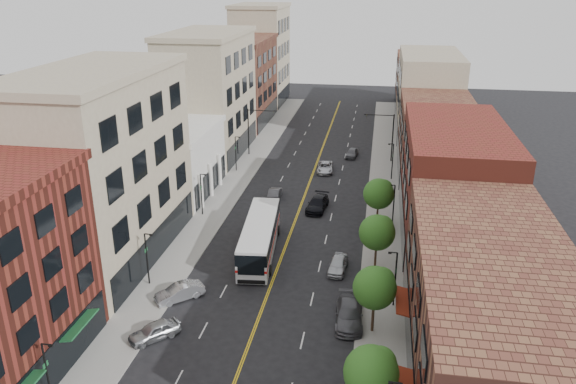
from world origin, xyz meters
The scene contains 35 objects.
ground centered at (0.00, 0.00, 0.00)m, with size 220.00×220.00×0.00m, color black.
sidewalk_left centered at (-10.00, 35.00, 0.07)m, with size 4.00×110.00×0.15m, color gray.
sidewalk_right centered at (10.00, 35.00, 0.07)m, with size 4.00×110.00×0.15m, color gray.
bldg_l_tanoffice centered at (-17.00, 13.00, 9.00)m, with size 10.00×22.00×18.00m, color gray.
bldg_l_white centered at (-17.00, 31.00, 4.00)m, with size 10.00×14.00×8.00m, color silver.
bldg_l_far_a centered at (-17.00, 48.00, 9.00)m, with size 10.00×20.00×18.00m, color gray.
bldg_l_far_b centered at (-17.00, 68.00, 7.50)m, with size 10.00×20.00×15.00m, color brown.
bldg_l_far_c centered at (-17.00, 86.00, 10.00)m, with size 10.00×16.00×20.00m, color gray.
bldg_r_near centered at (17.00, 0.00, 5.00)m, with size 10.00×26.00×10.00m, color brown.
bldg_r_mid centered at (17.00, 24.00, 6.00)m, with size 10.00×22.00×12.00m, color maroon.
bldg_r_far_a centered at (17.00, 45.00, 5.00)m, with size 10.00×20.00×10.00m, color brown.
bldg_r_far_b centered at (17.00, 66.00, 7.00)m, with size 10.00×22.00×14.00m, color gray.
bldg_r_far_c centered at (17.00, 86.00, 5.50)m, with size 10.00×18.00×11.00m, color brown.
tree_r_0 centered at (9.39, -5.93, 4.13)m, with size 3.40×3.40×5.59m.
tree_r_1 centered at (9.39, 4.07, 4.13)m, with size 3.40×3.40×5.59m.
tree_r_2 centered at (9.39, 14.07, 4.13)m, with size 3.40×3.40×5.59m.
tree_r_3 centered at (9.39, 24.07, 4.13)m, with size 3.40×3.40×5.59m.
lamp_l_0 centered at (-10.95, -8.00, 2.97)m, with size 0.81×0.55×5.05m.
lamp_l_1 centered at (-10.95, 8.00, 2.97)m, with size 0.81×0.55×5.05m.
lamp_l_2 centered at (-10.95, 24.00, 2.97)m, with size 0.81×0.55×5.05m.
lamp_l_3 centered at (-10.95, 40.00, 2.97)m, with size 0.81×0.55×5.05m.
lamp_r_1 centered at (10.95, 8.00, 2.97)m, with size 0.81×0.55×5.05m.
lamp_r_2 centered at (10.95, 24.00, 2.97)m, with size 0.81×0.55×5.05m.
lamp_r_3 centered at (10.95, 40.00, 2.97)m, with size 0.81×0.55×5.05m.
signal_mast_left centered at (-10.27, 48.00, 4.65)m, with size 4.49×0.18×7.20m.
signal_mast_right centered at (10.27, 48.00, 4.65)m, with size 4.49×0.18×7.20m.
city_bus centered at (-2.32, 15.75, 1.99)m, with size 4.12×13.49×3.42m.
car_angle_a centered at (-7.40, 0.37, 0.69)m, with size 1.63×4.05×1.38m, color #9DA0A4.
car_angle_b centered at (-7.40, 6.10, 0.71)m, with size 1.49×4.28×1.41m, color #B8BBC1.
car_parked_mid centered at (7.40, 5.07, 0.79)m, with size 2.21×5.43×1.58m, color #4A4A4F.
car_parked_far centered at (5.80, 13.41, 0.69)m, with size 1.64×4.07×1.39m, color #AAADB2.
car_lane_behind centered at (-3.63, 30.84, 0.64)m, with size 1.36×3.90×1.29m, color #424145.
car_lane_a centered at (2.15, 27.95, 0.75)m, with size 2.11×5.19×1.51m, color black.
car_lane_b centered at (1.62, 41.99, 0.66)m, with size 2.20×4.77×1.32m, color silver.
car_lane_c centered at (5.03, 49.51, 0.66)m, with size 1.56×3.87×1.32m, color #535358.
Camera 1 is at (8.87, -34.08, 26.60)m, focal length 35.00 mm.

